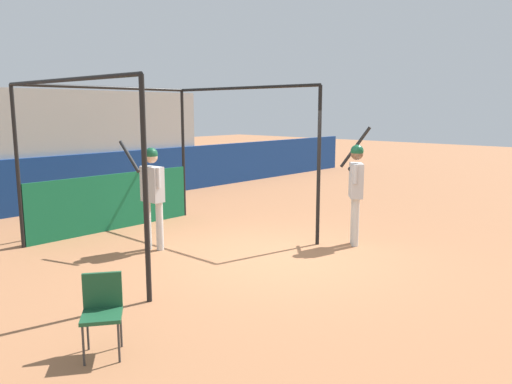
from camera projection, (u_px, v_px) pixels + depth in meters
ground_plane at (276, 257)px, 8.60m from camera, size 60.00×60.00×0.00m
outfield_wall at (77, 181)px, 12.95m from camera, size 24.00×0.12×1.37m
bleacher_section at (46, 146)px, 13.92m from camera, size 8.15×3.20×3.05m
batting_cage at (132, 173)px, 9.92m from camera, size 3.91×3.96×2.99m
player_batter at (152, 188)px, 8.89m from camera, size 0.50×0.86×1.97m
player_waiting at (356, 184)px, 9.23m from camera, size 0.64×0.73×2.21m
folding_chair at (102, 306)px, 5.16m from camera, size 0.56×0.56×0.84m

